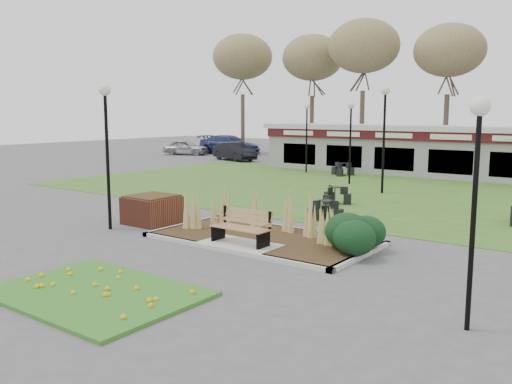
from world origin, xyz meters
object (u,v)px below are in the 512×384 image
Objects in this scene: bistro_set_a at (325,213)px; bistro_set_c at (335,198)px; lamp_post_near_right at (477,162)px; car_silver at (186,147)px; food_pavilion at (459,152)px; car_black at (234,151)px; lamp_post_mid_right at (351,125)px; lamp_post_mid_left at (385,116)px; lamp_post_near_left at (106,124)px; park_bench at (242,226)px; brick_planter at (152,209)px; car_blue at (230,145)px; bistro_set_b at (342,171)px; lamp_post_far_left at (307,122)px.

bistro_set_a is 3.23m from bistro_set_c.
car_silver is (-30.32, 24.67, -2.21)m from lamp_post_near_right.
car_black is at bearing 176.50° from food_pavilion.
lamp_post_mid_right is 22.11m from car_silver.
car_black is (-15.98, 9.12, -2.83)m from lamp_post_mid_left.
lamp_post_near_left is 1.15× the size of lamp_post_near_right.
park_bench is 0.41× the size of lamp_post_mid_right.
brick_planter is 0.26× the size of car_blue.
bistro_set_b is (-1.31, 16.00, -0.21)m from brick_planter.
park_bench is 18.79m from lamp_post_far_left.
lamp_post_near_right is 39.16m from car_silver.
car_blue is (-27.79, 27.54, -2.05)m from lamp_post_near_right.
lamp_post_mid_left reaches higher than bistro_set_b.
lamp_post_mid_right is (-3.64, 13.59, 2.46)m from park_bench.
lamp_post_near_left reaches higher than lamp_post_mid_right.
lamp_post_near_left is 1.09× the size of car_black.
brick_planter is at bearing 170.31° from park_bench.
lamp_post_mid_right reaches higher than car_blue.
brick_planter reaches higher than bistro_set_c.
park_bench is at bearing -9.69° from brick_planter.
brick_planter is at bearing -129.38° from car_black.
lamp_post_far_left is at bearing 127.14° from bistro_set_c.
lamp_post_near_left is at bearing -152.99° from car_blue.
lamp_post_far_left is 9.97m from car_black.
lamp_post_mid_right is at bearing 111.97° from bistro_set_a.
lamp_post_mid_right is 1.00× the size of lamp_post_far_left.
car_silver is 3.83m from car_blue.
lamp_post_near_left reaches higher than park_bench.
car_blue is (-21.14, 20.61, 0.59)m from bistro_set_a.
lamp_post_mid_right is 21.27m from car_blue.
brick_planter is 1.17× the size of bistro_set_c.
lamp_post_near_right reaches higher than brick_planter.
bistro_set_b is at bearing 122.99° from lamp_post_near_right.
car_silver is at bearing 140.87° from lamp_post_near_right.
lamp_post_far_left is 1.01× the size of car_black.
lamp_post_near_left is 7.82m from bistro_set_a.
park_bench is at bearing -75.00° from lamp_post_mid_right.
brick_planter is at bearing -93.39° from lamp_post_mid_right.
lamp_post_mid_left reaches higher than car_black.
car_blue is (-21.21, 5.64, -0.65)m from food_pavilion.
car_black is (-12.57, 20.00, 0.21)m from brick_planter.
car_silver is (-18.03, 5.74, 0.40)m from bistro_set_b.
brick_planter is 29.80m from car_blue.
lamp_post_near_left reaches higher than lamp_post_far_left.
car_silver is (-15.59, 5.74, -2.39)m from lamp_post_far_left.
car_black is (6.77, -1.74, 0.02)m from car_silver.
lamp_post_mid_left reaches higher than bistro_set_c.
lamp_post_mid_right reaches higher than bistro_set_a.
park_bench is 1.28× the size of bistro_set_b.
car_silver is at bearing 131.66° from brick_planter.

